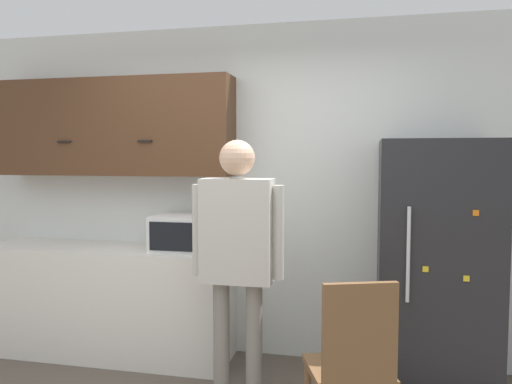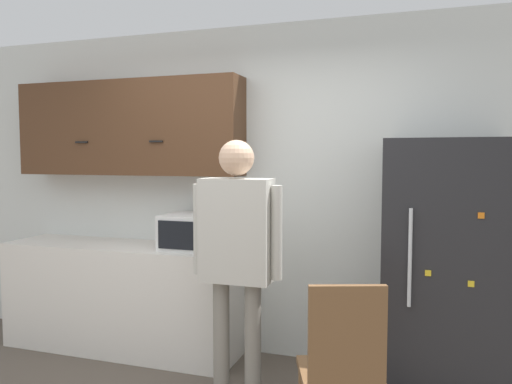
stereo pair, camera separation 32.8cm
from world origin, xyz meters
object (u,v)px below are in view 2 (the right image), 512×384
object	(u,v)px
microwave	(196,232)
refrigerator	(444,270)
person	(237,243)
chair	(343,363)

from	to	relation	value
microwave	refrigerator	xyz separation A→B (m)	(1.87, -0.07, -0.16)
microwave	refrigerator	bearing A→B (deg)	-2.26
microwave	person	distance (m)	0.81
microwave	chair	distance (m)	1.74
refrigerator	chair	size ratio (longest dim) A/B	1.78
microwave	person	size ratio (longest dim) A/B	0.28
refrigerator	chair	world-z (taller)	refrigerator
person	chair	xyz separation A→B (m)	(0.76, -0.42, -0.54)
refrigerator	person	bearing A→B (deg)	-158.76
microwave	person	world-z (taller)	person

